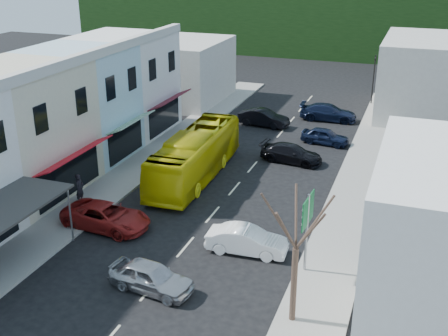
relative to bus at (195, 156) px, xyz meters
The scene contains 19 objects.
ground 9.54m from the bus, 70.88° to the right, with size 120.00×120.00×0.00m, color black.
sidewalk_left 4.79m from the bus, 165.92° to the left, with size 3.00×52.00×0.15m, color gray.
sidewalk_right 10.74m from the bus, ahead, with size 3.00×52.00×0.15m, color gray.
shopfront_row 10.47m from the bus, 157.53° to the right, with size 8.25×30.00×8.00m.
distant_block_left 20.24m from the bus, 116.22° to the left, with size 8.00×10.00×6.00m, color #B7B2A8.
distant_block_right 25.45m from the bus, 56.29° to the left, with size 8.00×12.00×7.00m, color #B7B2A8.
hillside 56.46m from the bus, 88.34° to the left, with size 80.00×26.00×14.00m.
bus is the anchor object (origin of this frame).
car_silver 13.42m from the bus, 76.30° to the right, with size 1.80×4.40×1.40m, color #AEAEB3.
car_white 10.45m from the bus, 52.98° to the right, with size 1.80×4.40×1.40m, color white.
car_red 8.66m from the bus, 102.86° to the right, with size 1.90×4.60×1.40m, color maroon.
car_black_near 7.44m from the bus, 42.66° to the left, with size 1.84×4.50×1.40m, color black.
car_navy_mid 12.06m from the bus, 54.21° to the left, with size 1.80×4.40×1.40m, color black.
car_black_far 12.73m from the bus, 84.80° to the left, with size 1.80×4.40×1.40m, color black.
car_navy_far 17.36m from the bus, 69.20° to the left, with size 1.84×4.50×1.40m, color black.
pedestrian_left 8.06m from the bus, 127.67° to the right, with size 0.60×0.40×1.70m, color black.
direction_sign 13.20m from the bus, 44.05° to the right, with size 0.32×1.88×4.15m, color #0A5625, non-canonical shape.
street_tree 16.50m from the bus, 53.25° to the right, with size 2.84×2.84×7.09m, color #35261E, non-canonical shape.
traffic_signal 24.70m from the bus, 68.04° to the left, with size 0.59×1.02×4.88m, color black, non-canonical shape.
Camera 1 is at (10.62, -23.58, 14.88)m, focal length 45.00 mm.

